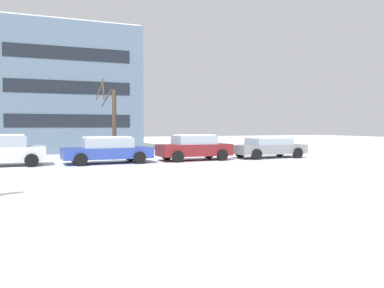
{
  "coord_description": "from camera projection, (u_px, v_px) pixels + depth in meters",
  "views": [
    {
      "loc": [
        -0.3,
        -12.34,
        1.94
      ],
      "look_at": [
        6.67,
        5.19,
        1.1
      ],
      "focal_mm": 36.89,
      "sensor_mm": 36.0,
      "label": 1
    }
  ],
  "objects": [
    {
      "name": "ground_plane",
      "position": [
        47.0,
        192.0,
        11.65
      ],
      "size": [
        120.0,
        120.0,
        0.0
      ],
      "primitive_type": "plane",
      "color": "white"
    },
    {
      "name": "building_far_left",
      "position": [
        65.0,
        92.0,
        32.12
      ],
      "size": [
        10.55,
        10.16,
        9.46
      ],
      "color": "slate",
      "rests_on": "ground"
    },
    {
      "name": "parked_car_gray",
      "position": [
        269.0,
        147.0,
        24.32
      ],
      "size": [
        4.63,
        2.19,
        1.29
      ],
      "color": "slate",
      "rests_on": "ground"
    },
    {
      "name": "parked_car_silver",
      "position": [
        3.0,
        150.0,
        19.18
      ],
      "size": [
        3.88,
        2.18,
        1.56
      ],
      "color": "silver",
      "rests_on": "ground"
    },
    {
      "name": "parked_car_maroon",
      "position": [
        194.0,
        147.0,
        22.53
      ],
      "size": [
        4.23,
        2.08,
        1.48
      ],
      "color": "maroon",
      "rests_on": "ground"
    },
    {
      "name": "parked_car_blue",
      "position": [
        107.0,
        150.0,
        20.66
      ],
      "size": [
        4.62,
        2.2,
        1.41
      ],
      "color": "#283D93",
      "rests_on": "ground"
    },
    {
      "name": "tree_far_left",
      "position": [
        113.0,
        121.0,
        22.99
      ],
      "size": [
        1.25,
        1.69,
        4.82
      ],
      "color": "#423326",
      "rests_on": "ground"
    },
    {
      "name": "road_surface",
      "position": [
        45.0,
        178.0,
        14.81
      ],
      "size": [
        80.0,
        8.79,
        0.0
      ],
      "color": "silver",
      "rests_on": "ground"
    }
  ]
}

